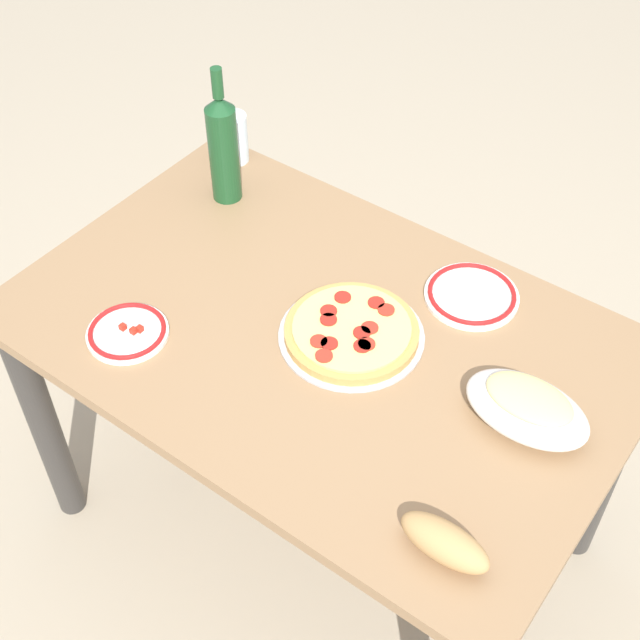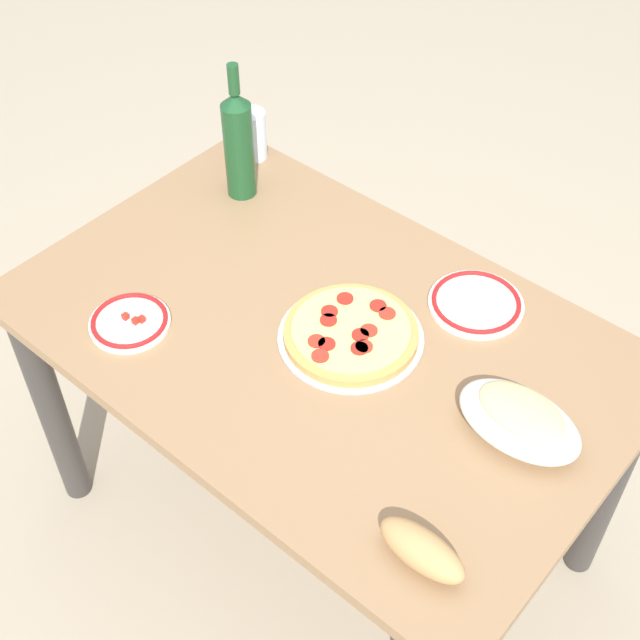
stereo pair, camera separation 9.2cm
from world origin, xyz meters
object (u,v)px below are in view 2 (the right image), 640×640
(side_plate_far, at_px, (476,303))
(water_glass, at_px, (252,135))
(bread_loaf, at_px, (422,550))
(wine_bottle, at_px, (238,143))
(side_plate_near, at_px, (130,322))
(baked_pasta_dish, at_px, (520,419))
(dining_table, at_px, (320,372))
(pepperoni_pizza, at_px, (351,334))

(side_plate_far, bearing_deg, water_glass, 173.39)
(bread_loaf, bearing_deg, wine_bottle, 150.47)
(water_glass, distance_m, side_plate_near, 0.63)
(baked_pasta_dish, relative_size, side_plate_near, 1.43)
(water_glass, distance_m, side_plate_far, 0.73)
(wine_bottle, height_order, side_plate_near, wine_bottle)
(dining_table, bearing_deg, bread_loaf, -31.70)
(pepperoni_pizza, relative_size, bread_loaf, 1.83)
(side_plate_far, bearing_deg, dining_table, -127.15)
(water_glass, xyz_separation_m, side_plate_near, (0.22, -0.59, -0.05))
(pepperoni_pizza, height_order, wine_bottle, wine_bottle)
(baked_pasta_dish, distance_m, wine_bottle, 0.91)
(wine_bottle, bearing_deg, bread_loaf, -29.53)
(side_plate_near, xyz_separation_m, bread_loaf, (0.77, -0.04, 0.02))
(wine_bottle, bearing_deg, water_glass, 123.76)
(baked_pasta_dish, distance_m, side_plate_near, 0.80)
(baked_pasta_dish, bearing_deg, dining_table, -175.07)
(side_plate_far, height_order, bread_loaf, bread_loaf)
(side_plate_near, bearing_deg, wine_bottle, 106.08)
(pepperoni_pizza, xyz_separation_m, side_plate_near, (-0.37, -0.27, -0.01))
(wine_bottle, xyz_separation_m, side_plate_far, (0.64, 0.04, -0.13))
(water_glass, height_order, side_plate_near, water_glass)
(side_plate_near, bearing_deg, baked_pasta_dish, 20.55)
(baked_pasta_dish, distance_m, side_plate_far, 0.33)
(bread_loaf, bearing_deg, pepperoni_pizza, 142.35)
(dining_table, xyz_separation_m, pepperoni_pizza, (0.06, 0.02, 0.15))
(side_plate_near, bearing_deg, side_plate_far, 45.05)
(pepperoni_pizza, distance_m, side_plate_near, 0.45)
(dining_table, bearing_deg, pepperoni_pizza, 20.18)
(baked_pasta_dish, height_order, water_glass, water_glass)
(bread_loaf, bearing_deg, side_plate_far, 115.15)
(dining_table, xyz_separation_m, water_glass, (-0.52, 0.35, 0.19))
(water_glass, height_order, side_plate_far, water_glass)
(side_plate_near, distance_m, bread_loaf, 0.77)
(pepperoni_pizza, xyz_separation_m, baked_pasta_dish, (0.38, 0.02, 0.03))
(pepperoni_pizza, height_order, baked_pasta_dish, baked_pasta_dish)
(dining_table, distance_m, baked_pasta_dish, 0.48)
(dining_table, relative_size, side_plate_near, 7.54)
(dining_table, bearing_deg, baked_pasta_dish, 4.93)
(dining_table, distance_m, wine_bottle, 0.57)
(pepperoni_pizza, distance_m, water_glass, 0.67)
(wine_bottle, xyz_separation_m, bread_loaf, (0.90, -0.51, -0.11))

